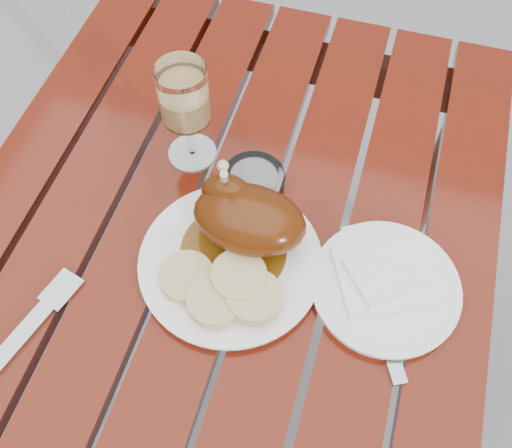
{
  "coord_description": "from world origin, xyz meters",
  "views": [
    {
      "loc": [
        0.17,
        -0.32,
        1.49
      ],
      "look_at": [
        0.05,
        0.09,
        0.78
      ],
      "focal_mm": 40.0,
      "sensor_mm": 36.0,
      "label": 1
    }
  ],
  "objects_px": {
    "table": "(219,359)",
    "wine_glass": "(187,115)",
    "side_plate": "(385,288)",
    "dinner_plate": "(231,263)",
    "ashtray": "(254,180)"
  },
  "relations": [
    {
      "from": "wine_glass",
      "to": "ashtray",
      "type": "relative_size",
      "value": 1.87
    },
    {
      "from": "dinner_plate",
      "to": "table",
      "type": "bearing_deg",
      "value": -137.54
    },
    {
      "from": "dinner_plate",
      "to": "side_plate",
      "type": "xyz_separation_m",
      "value": [
        0.22,
        0.02,
        -0.0
      ]
    },
    {
      "from": "ashtray",
      "to": "side_plate",
      "type": "bearing_deg",
      "value": -27.99
    },
    {
      "from": "dinner_plate",
      "to": "ashtray",
      "type": "xyz_separation_m",
      "value": [
        -0.01,
        0.15,
        0.0
      ]
    },
    {
      "from": "table",
      "to": "ashtray",
      "type": "xyz_separation_m",
      "value": [
        0.02,
        0.17,
        0.39
      ]
    },
    {
      "from": "wine_glass",
      "to": "table",
      "type": "bearing_deg",
      "value": -65.68
    },
    {
      "from": "table",
      "to": "side_plate",
      "type": "bearing_deg",
      "value": 11.71
    },
    {
      "from": "dinner_plate",
      "to": "ashtray",
      "type": "distance_m",
      "value": 0.15
    },
    {
      "from": "table",
      "to": "dinner_plate",
      "type": "height_order",
      "value": "dinner_plate"
    },
    {
      "from": "table",
      "to": "side_plate",
      "type": "distance_m",
      "value": 0.46
    },
    {
      "from": "side_plate",
      "to": "table",
      "type": "bearing_deg",
      "value": -168.29
    },
    {
      "from": "table",
      "to": "ashtray",
      "type": "relative_size",
      "value": 12.21
    },
    {
      "from": "table",
      "to": "wine_glass",
      "type": "bearing_deg",
      "value": 114.32
    },
    {
      "from": "table",
      "to": "wine_glass",
      "type": "xyz_separation_m",
      "value": [
        -0.09,
        0.2,
        0.47
      ]
    }
  ]
}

